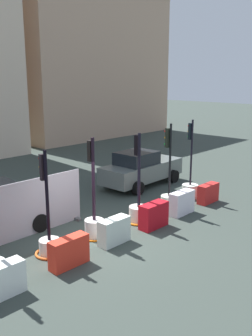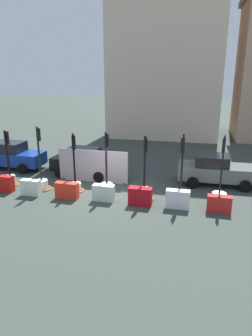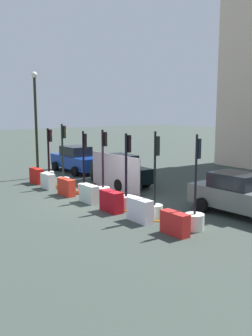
{
  "view_description": "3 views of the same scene",
  "coord_description": "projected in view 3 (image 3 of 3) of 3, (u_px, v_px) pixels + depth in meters",
  "views": [
    {
      "loc": [
        -7.7,
        -8.58,
        5.09
      ],
      "look_at": [
        1.37,
        -0.09,
        2.07
      ],
      "focal_mm": 40.6,
      "sensor_mm": 36.0,
      "label": 1
    },
    {
      "loc": [
        4.29,
        -14.14,
        6.13
      ],
      "look_at": [
        1.09,
        -0.39,
        1.63
      ],
      "focal_mm": 32.82,
      "sensor_mm": 36.0,
      "label": 2
    },
    {
      "loc": [
        13.91,
        -9.48,
        4.19
      ],
      "look_at": [
        1.08,
        0.51,
        1.58
      ],
      "focal_mm": 39.47,
      "sensor_mm": 36.0,
      "label": 3
    }
  ],
  "objects": [
    {
      "name": "ground_plane",
      "position": [
        103.0,
        200.0,
        17.25
      ],
      "size": [
        120.0,
        120.0,
        0.0
      ],
      "primitive_type": "plane",
      "color": "#36403A"
    },
    {
      "name": "traffic_light_6",
      "position": [
        195.0,
        216.0,
        12.88
      ],
      "size": [
        0.69,
        0.69,
        3.35
      ],
      "color": "silver",
      "rests_on": "ground_plane"
    },
    {
      "name": "construction_barrier_6",
      "position": [
        175.0,
        223.0,
        12.38
      ],
      "size": [
        1.07,
        0.4,
        0.78
      ],
      "color": "red",
      "rests_on": "ground_plane"
    },
    {
      "name": "street_lamp_post",
      "position": [
        36.0,
        116.0,
        22.13
      ],
      "size": [
        0.36,
        0.36,
        6.36
      ],
      "color": "black",
      "rests_on": "ground_plane"
    },
    {
      "name": "construction_barrier_4",
      "position": [
        111.0,
        201.0,
        15.15
      ],
      "size": [
        1.11,
        0.46,
        0.87
      ],
      "color": "red",
      "rests_on": "ground_plane"
    },
    {
      "name": "car_black_sedan",
      "position": [
        120.0,
        170.0,
        20.41
      ],
      "size": [
        4.08,
        2.19,
        1.69
      ],
      "color": "black",
      "rests_on": "ground_plane"
    },
    {
      "name": "traffic_light_5",
      "position": [
        155.0,
        205.0,
        14.15
      ],
      "size": [
        0.86,
        0.86,
        3.37
      ],
      "color": "silver",
      "rests_on": "ground_plane"
    },
    {
      "name": "car_grey_saloon",
      "position": [
        242.0,
        196.0,
        14.53
      ],
      "size": [
        4.43,
        2.14,
        1.67
      ],
      "color": "slate",
      "rests_on": "ground_plane"
    },
    {
      "name": "traffic_light_2",
      "position": [
        84.0,
        183.0,
        18.57
      ],
      "size": [
        0.87,
        0.87,
        3.11
      ],
      "color": "silver",
      "rests_on": "ground_plane"
    },
    {
      "name": "traffic_light_4",
      "position": [
        126.0,
        198.0,
        15.55
      ],
      "size": [
        0.97,
        0.97,
        3.2
      ],
      "color": "beige",
      "rests_on": "ground_plane"
    },
    {
      "name": "site_fence_panel",
      "position": [
        115.0,
        173.0,
        19.12
      ],
      "size": [
        4.08,
        0.5,
        1.87
      ],
      "color": "#A39BA4",
      "rests_on": "ground_plane"
    },
    {
      "name": "traffic_light_0",
      "position": [
        49.0,
        171.0,
        21.54
      ],
      "size": [
        0.8,
        0.8,
        3.09
      ],
      "color": "beige",
      "rests_on": "ground_plane"
    },
    {
      "name": "traffic_light_3",
      "position": [
        103.0,
        188.0,
        17.19
      ],
      "size": [
        0.89,
        0.89,
        3.26
      ],
      "color": "silver",
      "rests_on": "ground_plane"
    },
    {
      "name": "construction_barrier_3",
      "position": [
        89.0,
        194.0,
        16.64
      ],
      "size": [
        1.07,
        0.43,
        0.81
      ],
      "color": "silver",
      "rests_on": "ground_plane"
    },
    {
      "name": "construction_barrier_0",
      "position": [
        37.0,
        176.0,
        20.94
      ],
      "size": [
        1.14,
        0.39,
        0.87
      ],
      "color": "red",
      "rests_on": "ground_plane"
    },
    {
      "name": "construction_barrier_2",
      "position": [
        66.0,
        187.0,
        18.03
      ],
      "size": [
        1.15,
        0.39,
        0.83
      ],
      "color": "red",
      "rests_on": "ground_plane"
    },
    {
      "name": "car_blue_estate",
      "position": [
        76.0,
        159.0,
        24.68
      ],
      "size": [
        4.47,
        2.06,
        1.73
      ],
      "color": "navy",
      "rests_on": "ground_plane"
    },
    {
      "name": "traffic_light_1",
      "position": [
        63.0,
        178.0,
        19.92
      ],
      "size": [
        0.95,
        0.95,
        3.41
      ],
      "color": "silver",
      "rests_on": "ground_plane"
    },
    {
      "name": "construction_barrier_1",
      "position": [
        48.0,
        181.0,
        19.54
      ],
      "size": [
        0.99,
        0.41,
        0.81
      ],
      "color": "white",
      "rests_on": "ground_plane"
    },
    {
      "name": "construction_barrier_5",
      "position": [
        140.0,
        210.0,
        13.83
      ],
      "size": [
        1.11,
        0.43,
        0.87
      ],
      "color": "white",
      "rests_on": "ground_plane"
    }
  ]
}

